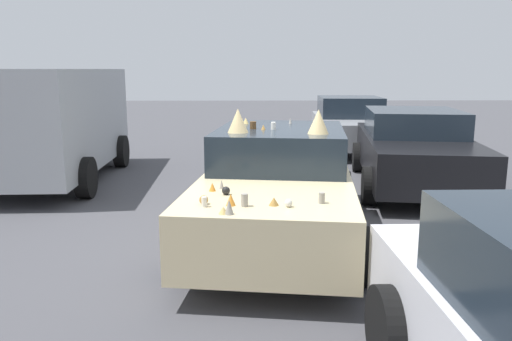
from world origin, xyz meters
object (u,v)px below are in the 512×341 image
at_px(parked_sedan_row_back_far, 414,148).
at_px(parked_sedan_near_left, 350,124).
at_px(parked_van_near_right, 50,119).
at_px(art_car_decorated, 279,183).

xyz_separation_m(parked_sedan_row_back_far, parked_sedan_near_left, (4.35, 0.33, -0.01)).
relative_size(parked_van_near_right, parked_sedan_row_back_far, 1.03).
bearing_deg(parked_van_near_right, art_car_decorated, 49.28).
distance_m(art_car_decorated, parked_sedan_near_left, 7.59).
height_order(parked_sedan_row_back_far, parked_sedan_near_left, parked_sedan_near_left).
relative_size(art_car_decorated, parked_van_near_right, 1.00).
xyz_separation_m(art_car_decorated, parked_van_near_right, (3.46, 4.29, 0.51)).
relative_size(art_car_decorated, parked_sedan_near_left, 1.15).
height_order(parked_van_near_right, parked_sedan_row_back_far, parked_van_near_right).
distance_m(parked_van_near_right, parked_sedan_near_left, 7.67).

